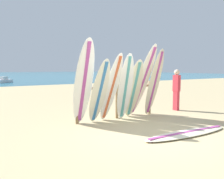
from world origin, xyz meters
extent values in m
plane|color=tan|center=(0.00, 0.00, 0.00)|extent=(120.00, 120.00, 0.00)
cylinder|color=olive|center=(-1.18, 2.06, 0.59)|extent=(0.09, 0.09, 1.18)
cylinder|color=olive|center=(0.23, 2.06, 0.59)|extent=(0.09, 0.09, 1.18)
cylinder|color=olive|center=(1.64, 2.06, 0.59)|extent=(0.09, 0.09, 1.18)
cylinder|color=olive|center=(0.23, 2.06, 1.03)|extent=(2.92, 0.08, 0.08)
ellipsoid|color=white|center=(-1.12, 1.71, 1.23)|extent=(0.57, 0.87, 2.46)
cube|color=#A53F8C|center=(-1.12, 1.71, 1.23)|extent=(0.11, 0.82, 2.26)
ellipsoid|color=silver|center=(-0.67, 1.63, 0.96)|extent=(0.53, 0.93, 1.91)
cube|color=#3372B2|center=(-0.67, 1.63, 0.96)|extent=(0.11, 0.86, 1.77)
ellipsoid|color=white|center=(-0.23, 1.68, 1.04)|extent=(0.62, 1.00, 2.09)
cube|color=#CC5933|center=(-0.23, 1.68, 1.04)|extent=(0.21, 0.88, 1.93)
ellipsoid|color=white|center=(0.24, 1.62, 1.05)|extent=(0.59, 0.82, 2.09)
cube|color=teal|center=(0.24, 1.62, 1.05)|extent=(0.21, 0.70, 1.93)
ellipsoid|color=beige|center=(0.67, 1.74, 0.96)|extent=(0.64, 0.94, 1.92)
cube|color=teal|center=(0.67, 1.74, 0.96)|extent=(0.22, 0.82, 1.78)
ellipsoid|color=white|center=(1.07, 1.78, 1.21)|extent=(0.69, 1.22, 2.42)
cube|color=#A53F8C|center=(1.07, 1.78, 1.21)|extent=(0.22, 1.09, 2.23)
ellipsoid|color=beige|center=(1.50, 1.68, 1.14)|extent=(0.54, 0.79, 2.29)
cube|color=#A53F8C|center=(1.50, 1.68, 1.14)|extent=(0.13, 0.72, 2.11)
ellipsoid|color=beige|center=(0.71, -0.40, 0.04)|extent=(2.65, 0.68, 0.07)
cube|color=#A53F8C|center=(0.71, -0.40, 0.04)|extent=(2.41, 0.23, 0.08)
cube|color=#D8333F|center=(2.97, 2.02, 0.37)|extent=(0.15, 0.22, 0.75)
cube|color=#D8333F|center=(2.97, 2.02, 1.06)|extent=(0.18, 0.26, 0.63)
sphere|color=beige|center=(2.97, 2.02, 1.49)|extent=(0.22, 0.22, 0.22)
cube|color=silver|center=(-0.61, 24.11, 0.18)|extent=(2.12, 2.31, 0.35)
cube|color=silver|center=(-0.61, 24.11, 0.54)|extent=(0.96, 1.00, 0.36)
camera|label=1|loc=(-3.78, -4.02, 1.64)|focal=36.09mm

